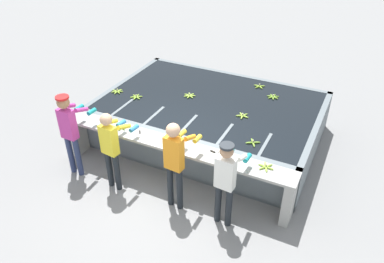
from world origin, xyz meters
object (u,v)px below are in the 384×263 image
Objects in this scene: knife_1 at (140,134)px; knife_0 at (216,153)px; banana_bunch_floating_2 at (273,97)px; banana_bunch_floating_6 at (242,116)px; banana_bunch_floating_1 at (117,91)px; banana_bunch_floating_3 at (190,95)px; banana_bunch_ledge_0 at (121,127)px; worker_1 at (111,144)px; banana_bunch_floating_5 at (136,97)px; banana_bunch_ledge_2 at (266,167)px; banana_bunch_floating_0 at (253,143)px; worker_0 at (70,127)px; worker_2 at (175,158)px; banana_bunch_ledge_1 at (172,145)px; banana_bunch_floating_4 at (259,86)px; worker_3 at (226,177)px.

knife_0 is at bearing 3.12° from knife_1.
banana_bunch_floating_2 is 1.15m from banana_bunch_floating_6.
banana_bunch_floating_1 is 3.57m from banana_bunch_floating_2.
banana_bunch_ledge_0 is (-0.61, -1.79, 0.00)m from banana_bunch_floating_3.
banana_bunch_floating_5 is (-0.66, 1.82, -0.03)m from worker_1.
banana_bunch_ledge_2 reaches higher than banana_bunch_floating_3.
banana_bunch_floating_5 is (-2.94, 0.57, -0.00)m from banana_bunch_floating_0.
banana_bunch_ledge_0 is (-2.50, -0.63, 0.00)m from banana_bunch_floating_0.
worker_1 is 5.81× the size of banana_bunch_ledge_0.
worker_1 is 2.74m from banana_bunch_floating_6.
worker_0 is 1.00× the size of worker_2.
knife_0 is at bearing -96.96° from banana_bunch_floating_2.
banana_bunch_ledge_1 reaches higher than knife_0.
knife_1 is (0.24, 0.57, -0.04)m from worker_1.
banana_bunch_floating_4 is 0.98× the size of banana_bunch_ledge_0.
banana_bunch_floating_5 is 1.00× the size of banana_bunch_ledge_2.
banana_bunch_floating_1 and banana_bunch_floating_5 have the same top height.
worker_1 reaches higher than banana_bunch_floating_0.
banana_bunch_floating_3 is 1.84m from knife_1.
worker_1 reaches higher than knife_0.
banana_bunch_floating_0 is at bearing 14.17° from banana_bunch_ledge_0.
banana_bunch_floating_1 is (-2.50, 1.79, -0.12)m from worker_2.
worker_0 is 6.35× the size of banana_bunch_ledge_1.
banana_bunch_floating_3 is 1.02× the size of banana_bunch_floating_6.
banana_bunch_ledge_0 is at bearing -69.82° from banana_bunch_floating_5.
worker_0 reaches higher than banana_bunch_floating_6.
banana_bunch_floating_2 is 0.92× the size of knife_1.
banana_bunch_floating_5 is at bearing 169.04° from banana_bunch_floating_0.
banana_bunch_floating_5 is 1.28m from banana_bunch_ledge_0.
worker_1 is 5.39× the size of knife_1.
banana_bunch_floating_4 is 1.00× the size of banana_bunch_floating_6.
banana_bunch_ledge_2 reaches higher than banana_bunch_floating_5.
banana_bunch_floating_1 is 3.34m from banana_bunch_floating_4.
banana_bunch_floating_3 and banana_bunch_floating_4 have the same top height.
worker_2 is 0.79m from knife_0.
banana_bunch_ledge_1 is (1.20, -0.10, 0.00)m from banana_bunch_ledge_0.
worker_1 reaches higher than banana_bunch_ledge_2.
worker_0 reaches higher than banana_bunch_floating_5.
worker_1 is at bearing -130.32° from banana_bunch_floating_6.
banana_bunch_floating_4 is 0.98× the size of banana_bunch_ledge_2.
banana_bunch_ledge_1 reaches higher than banana_bunch_floating_4.
worker_1 reaches higher than banana_bunch_floating_6.
banana_bunch_ledge_0 is 1.21m from banana_bunch_ledge_1.
worker_3 reaches higher than banana_bunch_floating_1.
banana_bunch_floating_3 is (-0.90, 2.35, -0.12)m from worker_2.
worker_1 is at bearing -70.56° from banana_bunch_ledge_0.
worker_0 is 3.72m from banana_bunch_ledge_2.
banana_bunch_floating_1 is at bearing 158.26° from knife_0.
knife_1 is at bearing 175.60° from banana_bunch_ledge_1.
banana_bunch_ledge_2 reaches higher than banana_bunch_floating_6.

